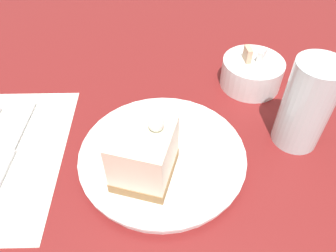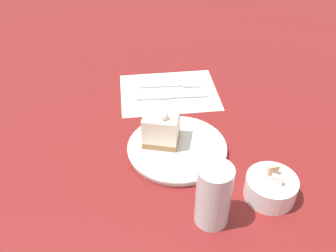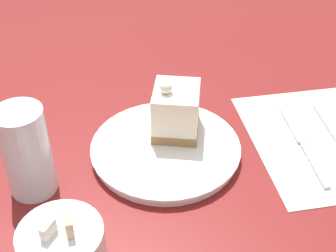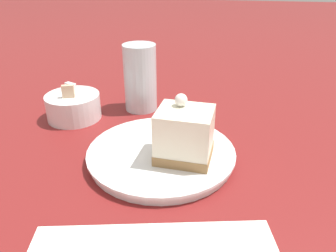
{
  "view_description": "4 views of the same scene",
  "coord_description": "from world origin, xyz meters",
  "px_view_note": "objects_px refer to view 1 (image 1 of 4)",
  "views": [
    {
      "loc": [
        0.07,
        -0.22,
        0.33
      ],
      "look_at": [
        0.02,
        0.05,
        0.05
      ],
      "focal_mm": 35.0,
      "sensor_mm": 36.0,
      "label": 1
    },
    {
      "loc": [
        0.6,
        0.06,
        0.54
      ],
      "look_at": [
        0.01,
        0.01,
        0.06
      ],
      "focal_mm": 40.0,
      "sensor_mm": 36.0,
      "label": 2
    },
    {
      "loc": [
        -0.0,
        0.53,
        0.44
      ],
      "look_at": [
        0.01,
        0.05,
        0.06
      ],
      "focal_mm": 50.0,
      "sensor_mm": 36.0,
      "label": 3
    },
    {
      "loc": [
        -0.38,
        -0.04,
        0.26
      ],
      "look_at": [
        0.02,
        0.02,
        0.05
      ],
      "focal_mm": 35.0,
      "sensor_mm": 36.0,
      "label": 4
    }
  ],
  "objects_px": {
    "cake_slice": "(145,155)",
    "drinking_glass": "(307,105)",
    "knife": "(5,161)",
    "sugar_bowl": "(252,73)",
    "plate": "(162,156)"
  },
  "relations": [
    {
      "from": "cake_slice",
      "to": "drinking_glass",
      "type": "xyz_separation_m",
      "value": [
        0.18,
        0.1,
        0.01
      ]
    },
    {
      "from": "cake_slice",
      "to": "knife",
      "type": "relative_size",
      "value": 0.47
    },
    {
      "from": "knife",
      "to": "sugar_bowl",
      "type": "bearing_deg",
      "value": 27.38
    },
    {
      "from": "knife",
      "to": "sugar_bowl",
      "type": "xyz_separation_m",
      "value": [
        0.3,
        0.22,
        0.02
      ]
    },
    {
      "from": "drinking_glass",
      "to": "knife",
      "type": "bearing_deg",
      "value": -163.03
    },
    {
      "from": "plate",
      "to": "sugar_bowl",
      "type": "distance_m",
      "value": 0.21
    },
    {
      "from": "plate",
      "to": "drinking_glass",
      "type": "height_order",
      "value": "drinking_glass"
    },
    {
      "from": "plate",
      "to": "drinking_glass",
      "type": "relative_size",
      "value": 1.71
    },
    {
      "from": "sugar_bowl",
      "to": "knife",
      "type": "bearing_deg",
      "value": -144.06
    },
    {
      "from": "cake_slice",
      "to": "drinking_glass",
      "type": "relative_size",
      "value": 0.71
    },
    {
      "from": "drinking_glass",
      "to": "sugar_bowl",
      "type": "bearing_deg",
      "value": 119.08
    },
    {
      "from": "knife",
      "to": "drinking_glass",
      "type": "distance_m",
      "value": 0.38
    },
    {
      "from": "sugar_bowl",
      "to": "drinking_glass",
      "type": "distance_m",
      "value": 0.13
    },
    {
      "from": "plate",
      "to": "knife",
      "type": "distance_m",
      "value": 0.2
    },
    {
      "from": "cake_slice",
      "to": "drinking_glass",
      "type": "distance_m",
      "value": 0.21
    }
  ]
}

